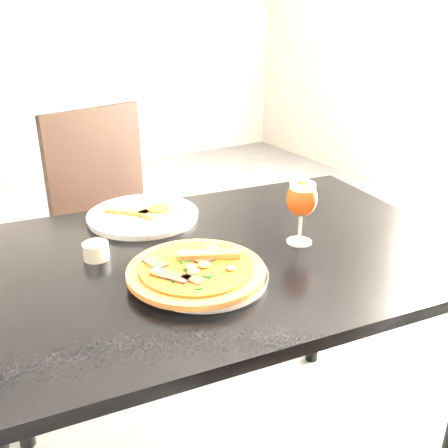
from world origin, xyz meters
TOP-DOWN VIEW (x-y plane):
  - ground at (0.00, 0.00)m, footprint 6.00×6.00m
  - dining_table at (0.05, -0.31)m, footprint 1.29×0.95m
  - chair_far at (0.05, 0.49)m, footprint 0.54×0.54m
  - plate_main at (-0.06, -0.41)m, footprint 0.39×0.39m
  - pizza at (-0.07, -0.40)m, footprint 0.30×0.30m
  - plate_second at (-0.04, -0.02)m, footprint 0.32×0.32m
  - crust_scraps at (-0.03, -0.02)m, footprint 0.19×0.15m
  - loose_crust at (-0.03, -0.25)m, footprint 0.10×0.04m
  - sauce_cup at (-0.23, -0.19)m, footprint 0.06×0.06m
  - beer_glass at (0.24, -0.37)m, footprint 0.08×0.08m

SIDE VIEW (x-z plane):
  - ground at x=0.00m, z-range 0.00..0.00m
  - chair_far at x=0.05m, z-range 0.05..1.01m
  - dining_table at x=0.05m, z-range 0.28..1.03m
  - loose_crust at x=-0.03m, z-range 0.75..0.76m
  - plate_main at x=-0.06m, z-range 0.75..0.76m
  - plate_second at x=-0.04m, z-range 0.75..0.77m
  - sauce_cup at x=-0.23m, z-range 0.75..0.79m
  - crust_scraps at x=-0.03m, z-range 0.77..0.78m
  - pizza at x=-0.07m, z-range 0.76..0.79m
  - beer_glass at x=0.24m, z-range 0.79..0.95m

